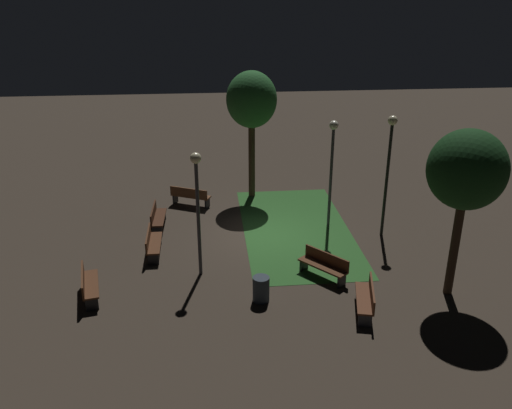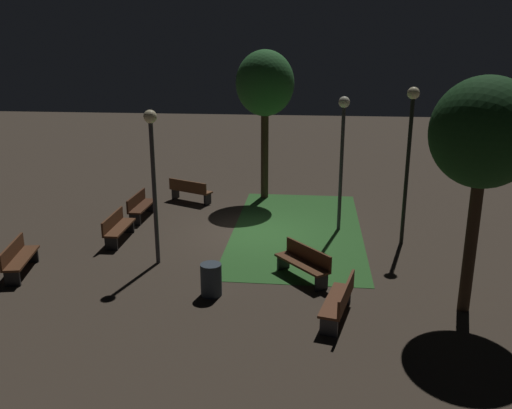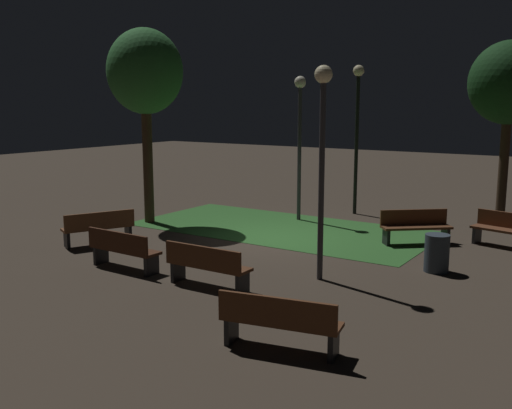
% 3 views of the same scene
% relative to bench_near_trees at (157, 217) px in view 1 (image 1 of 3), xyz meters
% --- Properties ---
extents(ground_plane, '(60.00, 60.00, 0.00)m').
position_rel_bench_near_trees_xyz_m(ground_plane, '(1.17, 4.35, -0.48)').
color(ground_plane, '#3D3328').
extents(grass_lawn, '(8.62, 4.25, 0.01)m').
position_rel_bench_near_trees_xyz_m(grass_lawn, '(0.70, 5.62, -0.48)').
color(grass_lawn, '#2D6028').
rests_on(grass_lawn, ground).
extents(bench_near_trees, '(1.81, 0.52, 0.88)m').
position_rel_bench_near_trees_xyz_m(bench_near_trees, '(0.00, 0.00, 0.00)').
color(bench_near_trees, '#422314').
rests_on(bench_near_trees, ground).
extents(bench_front_left, '(1.81, 0.50, 0.88)m').
position_rel_bench_near_trees_xyz_m(bench_front_left, '(2.33, -0.00, 0.00)').
color(bench_front_left, '#512D19').
rests_on(bench_front_left, ground).
extents(bench_corner, '(1.86, 0.83, 0.88)m').
position_rel_bench_near_trees_xyz_m(bench_corner, '(5.07, -1.78, 0.00)').
color(bench_corner, '#512D19').
rests_on(bench_corner, ground).
extents(bench_back_row, '(1.86, 0.88, 0.88)m').
position_rel_bench_near_trees_xyz_m(bench_back_row, '(6.70, 6.77, 0.00)').
color(bench_back_row, brown).
rests_on(bench_back_row, ground).
extents(bench_path_side, '(1.68, 1.53, 0.88)m').
position_rel_bench_near_trees_xyz_m(bench_path_side, '(4.57, 5.92, 0.00)').
color(bench_path_side, '#512D19').
rests_on(bench_path_side, ground).
extents(bench_by_lamp, '(1.21, 1.83, 0.88)m').
position_rel_bench_near_trees_xyz_m(bench_by_lamp, '(-2.21, 1.30, 0.00)').
color(bench_by_lamp, brown).
rests_on(bench_by_lamp, ground).
extents(tree_back_right, '(2.32, 2.32, 5.41)m').
position_rel_bench_near_trees_xyz_m(tree_back_right, '(5.92, 9.70, 3.67)').
color(tree_back_right, '#38281C').
rests_on(tree_back_right, ground).
extents(tree_near_wall, '(2.24, 2.24, 5.79)m').
position_rel_bench_near_trees_xyz_m(tree_near_wall, '(-3.16, 4.16, 3.99)').
color(tree_near_wall, '#423021').
rests_on(tree_near_wall, ground).
extents(lamp_post_path_center, '(0.36, 0.36, 4.35)m').
position_rel_bench_near_trees_xyz_m(lamp_post_path_center, '(3.93, 1.76, 2.49)').
color(lamp_post_path_center, '#333338').
rests_on(lamp_post_path_center, ground).
extents(lamp_post_plaza_east, '(0.36, 0.36, 4.42)m').
position_rel_bench_near_trees_xyz_m(lamp_post_plaza_east, '(0.50, 7.00, 2.54)').
color(lamp_post_plaza_east, '#333338').
rests_on(lamp_post_plaza_east, ground).
extents(lamp_post_near_wall, '(0.36, 0.36, 4.81)m').
position_rel_bench_near_trees_xyz_m(lamp_post_near_wall, '(1.55, 8.91, 2.76)').
color(lamp_post_near_wall, black).
rests_on(lamp_post_near_wall, ground).
extents(trash_bin, '(0.53, 0.53, 0.82)m').
position_rel_bench_near_trees_xyz_m(trash_bin, '(5.79, 3.65, -0.07)').
color(trash_bin, '#2D3842').
rests_on(trash_bin, ground).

